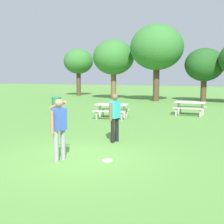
% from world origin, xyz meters
% --- Properties ---
extents(ground_plane, '(120.00, 120.00, 0.00)m').
position_xyz_m(ground_plane, '(0.00, 0.00, 0.00)').
color(ground_plane, '#568E3D').
extents(person_thrower, '(0.66, 0.68, 1.64)m').
position_xyz_m(person_thrower, '(-0.29, -0.42, 0.96)').
color(person_thrower, gray).
rests_on(person_thrower, ground).
extents(person_catcher, '(0.27, 0.61, 1.64)m').
position_xyz_m(person_catcher, '(0.09, 2.27, 0.94)').
color(person_catcher, black).
rests_on(person_catcher, ground).
extents(frisbee, '(0.28, 0.28, 0.03)m').
position_xyz_m(frisbee, '(0.88, 0.09, 0.01)').
color(frisbee, white).
rests_on(frisbee, ground).
extents(picnic_table_near, '(1.92, 1.70, 0.77)m').
position_xyz_m(picnic_table_near, '(-2.44, 7.34, 0.56)').
color(picnic_table_near, beige).
rests_on(picnic_table_near, ground).
extents(picnic_table_far, '(1.70, 1.42, 0.77)m').
position_xyz_m(picnic_table_far, '(1.02, 10.48, 0.56)').
color(picnic_table_far, beige).
rests_on(picnic_table_far, ground).
extents(trash_can_beside_table, '(0.59, 0.59, 0.96)m').
position_xyz_m(trash_can_beside_table, '(-6.61, 8.24, 0.48)').
color(trash_can_beside_table, '#237047').
rests_on(trash_can_beside_table, ground).
extents(tree_tall_left, '(3.28, 3.28, 5.26)m').
position_xyz_m(tree_tall_left, '(-13.71, 22.35, 3.81)').
color(tree_tall_left, '#4C3823').
rests_on(tree_tall_left, ground).
extents(tree_broad_center, '(3.95, 3.95, 5.70)m').
position_xyz_m(tree_broad_center, '(-8.09, 19.65, 3.99)').
color(tree_broad_center, brown).
rests_on(tree_broad_center, ground).
extents(tree_far_right, '(4.63, 4.63, 6.68)m').
position_xyz_m(tree_far_right, '(-3.57, 18.88, 4.67)').
color(tree_far_right, '#4C3823').
rests_on(tree_far_right, ground).
extents(tree_slender_mid, '(3.34, 3.34, 4.61)m').
position_xyz_m(tree_slender_mid, '(0.29, 20.17, 3.16)').
color(tree_slender_mid, '#4C3823').
rests_on(tree_slender_mid, ground).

